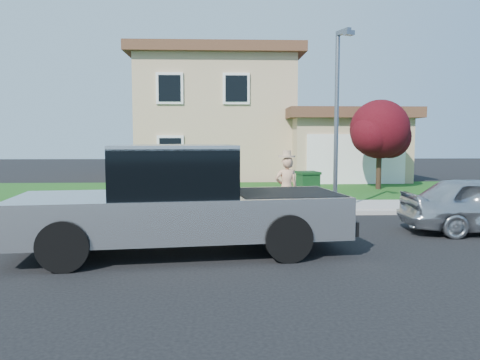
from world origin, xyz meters
The scene contains 10 objects.
ground centered at (0.00, 0.00, 0.00)m, with size 80.00×80.00×0.00m, color black.
curb centered at (1.00, 2.90, 0.06)m, with size 40.00×0.20×0.12m, color gray.
sidewalk centered at (1.00, 4.00, 0.07)m, with size 40.00×2.00×0.15m, color gray.
lawn centered at (1.00, 8.50, 0.05)m, with size 40.00×7.00×0.10m, color #184212.
house centered at (1.31, 16.38, 3.17)m, with size 14.00×11.30×6.85m.
pickup_truck centered at (-0.53, -1.40, 0.97)m, with size 6.57×2.90×2.09m.
woman centered at (2.02, 2.13, 0.89)m, with size 0.66×0.46×1.89m.
ornamental_tree centered at (6.85, 8.77, 2.46)m, with size 2.69×2.43×3.70m.
trash_bin centered at (2.98, 4.12, 0.67)m, with size 0.74×0.81×1.03m.
street_lamp centered at (3.53, 2.70, 2.94)m, with size 0.39×0.67×5.16m.
Camera 1 is at (0.26, -10.38, 2.22)m, focal length 35.00 mm.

